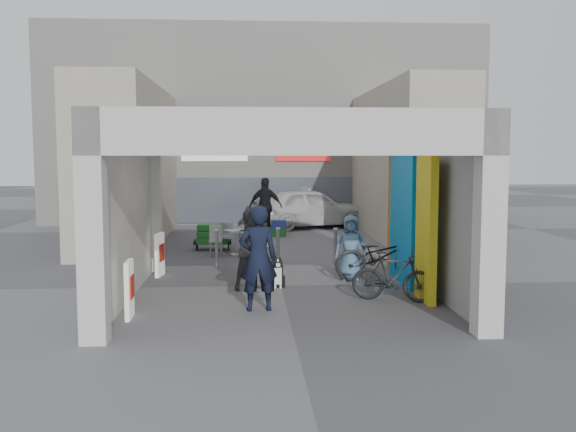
{
  "coord_description": "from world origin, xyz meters",
  "views": [
    {
      "loc": [
        -0.71,
        -13.56,
        2.82
      ],
      "look_at": [
        0.22,
        1.0,
        1.41
      ],
      "focal_mm": 40.0,
      "sensor_mm": 36.0,
      "label": 1
    }
  ],
  "objects": [
    {
      "name": "man_crates",
      "position": [
        -0.07,
        8.92,
        1.0
      ],
      "size": [
        1.27,
        0.79,
        2.01
      ],
      "primitive_type": "imported",
      "rotation": [
        0.0,
        0.0,
        2.87
      ],
      "color": "black",
      "rests_on": "ground"
    },
    {
      "name": "arcade_canopy",
      "position": [
        0.54,
        -0.82,
        2.3
      ],
      "size": [
        6.4,
        6.45,
        6.4
      ],
      "color": "beige",
      "rests_on": "ground"
    },
    {
      "name": "bollard_right",
      "position": [
        1.53,
        2.52,
        0.47
      ],
      "size": [
        0.09,
        0.09,
        0.93
      ],
      "primitive_type": "cylinder",
      "color": "gray",
      "rests_on": "ground"
    },
    {
      "name": "bollard_center",
      "position": [
        0.06,
        2.53,
        0.47
      ],
      "size": [
        0.09,
        0.09,
        0.95
      ],
      "primitive_type": "cylinder",
      "color": "gray",
      "rests_on": "ground"
    },
    {
      "name": "white_van",
      "position": [
        1.67,
        10.88,
        0.77
      ],
      "size": [
        4.84,
        3.02,
        1.54
      ],
      "primitive_type": "imported",
      "rotation": [
        0.0,
        0.0,
        1.86
      ],
      "color": "silver",
      "rests_on": "ground"
    },
    {
      "name": "bicycle_rear",
      "position": [
        2.08,
        -1.59,
        0.48
      ],
      "size": [
        1.67,
        0.97,
        0.97
      ],
      "primitive_type": "imported",
      "rotation": [
        0.0,
        0.0,
        1.23
      ],
      "color": "black",
      "rests_on": "ground"
    },
    {
      "name": "cafe_set",
      "position": [
        -1.14,
        4.62,
        0.3
      ],
      "size": [
        1.39,
        1.12,
        0.84
      ],
      "rotation": [
        0.0,
        0.0,
        -0.23
      ],
      "color": "#9A9A9E",
      "rests_on": "ground"
    },
    {
      "name": "man_with_dog",
      "position": [
        -0.52,
        -2.15,
        0.96
      ],
      "size": [
        0.74,
        0.52,
        1.91
      ],
      "primitive_type": "imported",
      "rotation": [
        0.0,
        0.0,
        3.23
      ],
      "color": "black",
      "rests_on": "ground"
    },
    {
      "name": "border_collie",
      "position": [
        -0.08,
        -0.15,
        0.27
      ],
      "size": [
        0.25,
        0.49,
        0.67
      ],
      "rotation": [
        0.0,
        0.0,
        0.23
      ],
      "color": "black",
      "rests_on": "ground"
    },
    {
      "name": "bicycle_front",
      "position": [
        2.26,
        0.51,
        0.54
      ],
      "size": [
        2.13,
        0.89,
        1.09
      ],
      "primitive_type": "imported",
      "rotation": [
        0.0,
        0.0,
        1.66
      ],
      "color": "black",
      "rests_on": "ground"
    },
    {
      "name": "produce_stand",
      "position": [
        -1.74,
        5.36,
        0.29
      ],
      "size": [
        1.11,
        0.6,
        0.73
      ],
      "rotation": [
        0.0,
        0.0,
        0.32
      ],
      "color": "black",
      "rests_on": "ground"
    },
    {
      "name": "advert_board_far",
      "position": [
        -2.75,
        1.3,
        0.51
      ],
      "size": [
        0.17,
        0.56,
        1.0
      ],
      "rotation": [
        0.0,
        0.0,
        -0.15
      ],
      "color": "white",
      "rests_on": "ground"
    },
    {
      "name": "far_building",
      "position": [
        -0.0,
        13.99,
        3.99
      ],
      "size": [
        18.0,
        4.08,
        8.0
      ],
      "color": "silver",
      "rests_on": "ground"
    },
    {
      "name": "plaza_bldg_right",
      "position": [
        4.5,
        7.5,
        2.5
      ],
      "size": [
        2.0,
        9.0,
        5.0
      ],
      "primitive_type": "cube",
      "color": "#B3A694",
      "rests_on": "ground"
    },
    {
      "name": "bollard_left",
      "position": [
        -1.48,
        2.28,
        0.48
      ],
      "size": [
        0.09,
        0.09,
        0.95
      ],
      "primitive_type": "cylinder",
      "color": "gray",
      "rests_on": "ground"
    },
    {
      "name": "plaza_bldg_left",
      "position": [
        -4.5,
        7.5,
        2.5
      ],
      "size": [
        2.0,
        9.0,
        5.0
      ],
      "primitive_type": "cube",
      "color": "#B3A694",
      "rests_on": "ground"
    },
    {
      "name": "ground",
      "position": [
        0.0,
        0.0,
        0.0
      ],
      "size": [
        90.0,
        90.0,
        0.0
      ],
      "primitive_type": "plane",
      "color": "#5C5C61",
      "rests_on": "ground"
    },
    {
      "name": "man_back_turned",
      "position": [
        -0.61,
        -0.31,
        0.83
      ],
      "size": [
        1.0,
        0.92,
        1.67
      ],
      "primitive_type": "imported",
      "rotation": [
        0.0,
        0.0,
        0.44
      ],
      "color": "#434346",
      "rests_on": "ground"
    },
    {
      "name": "advert_board_near",
      "position": [
        -2.75,
        -2.56,
        0.51
      ],
      "size": [
        0.11,
        0.55,
        1.0
      ],
      "rotation": [
        0.0,
        0.0,
        0.02
      ],
      "color": "white",
      "rests_on": "ground"
    },
    {
      "name": "man_elderly",
      "position": [
        1.6,
        0.59,
        0.73
      ],
      "size": [
        0.76,
        0.53,
        1.47
      ],
      "primitive_type": "imported",
      "rotation": [
        0.0,
        0.0,
        -0.09
      ],
      "color": "#4F739A",
      "rests_on": "ground"
    },
    {
      "name": "crate_stack",
      "position": [
        0.36,
        8.28,
        0.28
      ],
      "size": [
        0.51,
        0.44,
        0.56
      ],
      "rotation": [
        0.0,
        0.0,
        -0.21
      ],
      "color": "#1B601B",
      "rests_on": "ground"
    }
  ]
}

